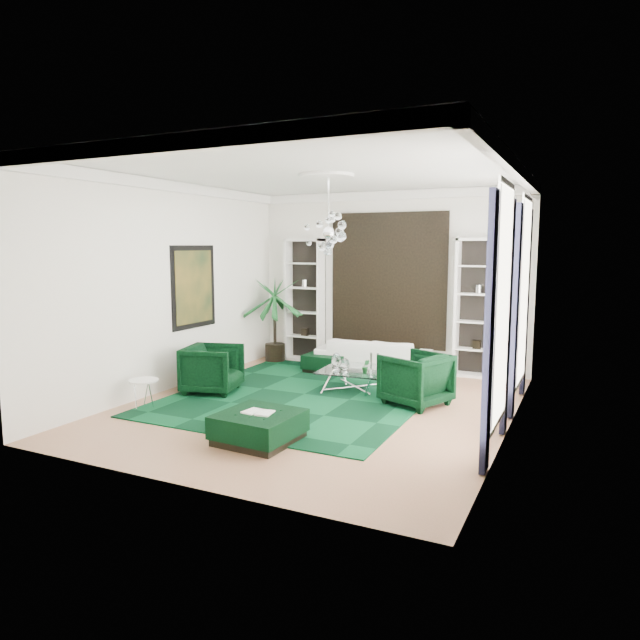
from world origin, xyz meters
The scene contains 30 objects.
floor centered at (0.00, 0.00, -0.01)m, with size 6.00×7.00×0.02m, color #AC7B5B.
ceiling centered at (0.00, 0.00, 3.81)m, with size 6.00×7.00×0.02m, color white.
wall_back centered at (0.00, 3.51, 1.90)m, with size 6.00×0.02×3.80m, color white.
wall_front centered at (0.00, -3.51, 1.90)m, with size 6.00×0.02×3.80m, color white.
wall_left centered at (-3.01, 0.00, 1.90)m, with size 0.02×7.00×3.80m, color white.
wall_right centered at (3.01, 0.00, 1.90)m, with size 0.02×7.00×3.80m, color white.
crown_molding centered at (0.00, 0.00, 3.70)m, with size 6.00×7.00×0.18m, color white, non-canonical shape.
ceiling_medallion centered at (0.00, 0.30, 3.77)m, with size 0.90×0.90×0.05m, color white.
tapestry centered at (0.00, 3.46, 1.90)m, with size 2.50×0.06×2.80m, color black.
shelving_left centered at (-1.95, 3.31, 1.40)m, with size 0.90×0.38×2.80m, color white, non-canonical shape.
shelving_right centered at (1.95, 3.31, 1.40)m, with size 0.90×0.38×2.80m, color white, non-canonical shape.
painting centered at (-2.97, 0.60, 1.85)m, with size 0.04×1.30×1.60m, color black.
window_near centered at (2.99, -0.90, 1.90)m, with size 0.03×1.10×2.90m, color white.
curtain_near_a centered at (2.96, -1.68, 1.65)m, with size 0.07×0.30×3.25m, color black.
curtain_near_b centered at (2.96, -0.12, 1.65)m, with size 0.07×0.30×3.25m, color black.
window_far centered at (2.99, 1.50, 1.90)m, with size 0.03×1.10×2.90m, color white.
curtain_far_a centered at (2.96, 0.72, 1.65)m, with size 0.07×0.30×3.25m, color black.
curtain_far_b centered at (2.96, 2.28, 1.65)m, with size 0.07×0.30×3.25m, color black.
rug centered at (-0.54, 0.53, 0.01)m, with size 4.20×5.00×0.02m, color black.
sofa centered at (-0.09, 2.87, 0.34)m, with size 2.36×0.92×0.69m, color white.
armchair_left centered at (-2.12, -0.03, 0.43)m, with size 0.93×0.96×0.87m, color black.
armchair_right centered at (1.42, 0.77, 0.44)m, with size 0.94×0.97×0.88m, color black.
coffee_table centered at (0.17, 1.18, 0.20)m, with size 1.19×1.19×0.41m, color white, non-canonical shape.
ottoman_side centered at (-0.98, 2.45, 0.19)m, with size 0.85×0.85×0.38m, color black.
ottoman_front centered at (0.01, -1.91, 0.20)m, with size 1.01×1.01×0.41m, color black.
book centered at (0.01, -1.91, 0.42)m, with size 0.41×0.27×0.03m, color white.
side_table centered at (-2.55, -1.32, 0.23)m, with size 0.47×0.47×0.46m, color white.
palm centered at (-2.51, 2.89, 1.23)m, with size 1.54×1.54×2.46m, color #1A5D28, non-canonical shape.
chandelier centered at (0.06, 0.24, 2.85)m, with size 0.80×0.80×0.72m, color white, non-canonical shape.
table_plant centered at (0.47, 0.94, 0.53)m, with size 0.14×0.11×0.25m, color #1A5D28.
Camera 1 is at (3.98, -8.29, 2.65)m, focal length 32.00 mm.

